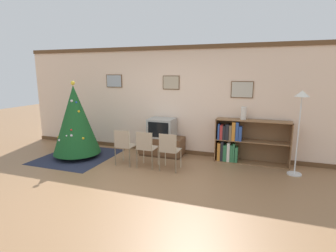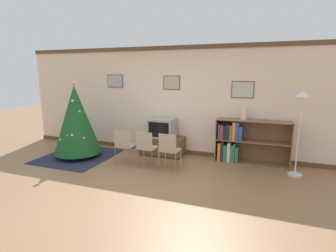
{
  "view_description": "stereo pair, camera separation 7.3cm",
  "coord_description": "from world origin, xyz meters",
  "px_view_note": "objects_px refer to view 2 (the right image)",
  "views": [
    {
      "loc": [
        2.08,
        -3.99,
        2.04
      ],
      "look_at": [
        0.25,
        1.26,
        0.91
      ],
      "focal_mm": 28.0,
      "sensor_mm": 36.0,
      "label": 1
    },
    {
      "loc": [
        2.15,
        -3.96,
        2.04
      ],
      "look_at": [
        0.25,
        1.26,
        0.91
      ],
      "focal_mm": 28.0,
      "sensor_mm": 36.0,
      "label": 2
    }
  ],
  "objects_px": {
    "folding_chair_left": "(124,145)",
    "folding_chair_center": "(146,147)",
    "television": "(162,128)",
    "folding_chair_right": "(169,149)",
    "standing_lamp": "(301,111)",
    "vase": "(244,113)",
    "christmas_tree": "(76,120)",
    "tv_console": "(162,146)",
    "bookshelf": "(239,142)"
  },
  "relations": [
    {
      "from": "television",
      "to": "standing_lamp",
      "type": "xyz_separation_m",
      "value": [
        3.03,
        -0.34,
        0.61
      ]
    },
    {
      "from": "tv_console",
      "to": "television",
      "type": "distance_m",
      "value": 0.47
    },
    {
      "from": "tv_console",
      "to": "vase",
      "type": "height_order",
      "value": "vase"
    },
    {
      "from": "vase",
      "to": "folding_chair_right",
      "type": "bearing_deg",
      "value": -141.58
    },
    {
      "from": "television",
      "to": "vase",
      "type": "distance_m",
      "value": 1.99
    },
    {
      "from": "tv_console",
      "to": "folding_chair_center",
      "type": "xyz_separation_m",
      "value": [
        0.0,
        -0.99,
        0.24
      ]
    },
    {
      "from": "tv_console",
      "to": "bookshelf",
      "type": "bearing_deg",
      "value": 2.88
    },
    {
      "from": "folding_chair_center",
      "to": "vase",
      "type": "relative_size",
      "value": 2.83
    },
    {
      "from": "tv_console",
      "to": "bookshelf",
      "type": "distance_m",
      "value": 1.88
    },
    {
      "from": "standing_lamp",
      "to": "folding_chair_center",
      "type": "bearing_deg",
      "value": -167.95
    },
    {
      "from": "folding_chair_left",
      "to": "standing_lamp",
      "type": "distance_m",
      "value": 3.71
    },
    {
      "from": "folding_chair_right",
      "to": "standing_lamp",
      "type": "bearing_deg",
      "value": 14.52
    },
    {
      "from": "folding_chair_left",
      "to": "standing_lamp",
      "type": "xyz_separation_m",
      "value": [
        3.56,
        0.65,
        0.84
      ]
    },
    {
      "from": "christmas_tree",
      "to": "television",
      "type": "xyz_separation_m",
      "value": [
        1.92,
        0.83,
        -0.23
      ]
    },
    {
      "from": "television",
      "to": "bookshelf",
      "type": "distance_m",
      "value": 1.88
    },
    {
      "from": "bookshelf",
      "to": "standing_lamp",
      "type": "relative_size",
      "value": 0.95
    },
    {
      "from": "folding_chair_right",
      "to": "bookshelf",
      "type": "xyz_separation_m",
      "value": [
        1.33,
        1.08,
        0.01
      ]
    },
    {
      "from": "television",
      "to": "folding_chair_center",
      "type": "relative_size",
      "value": 0.77
    },
    {
      "from": "vase",
      "to": "folding_chair_center",
      "type": "bearing_deg",
      "value": -150.09
    },
    {
      "from": "tv_console",
      "to": "folding_chair_center",
      "type": "bearing_deg",
      "value": -90.0
    },
    {
      "from": "christmas_tree",
      "to": "television",
      "type": "bearing_deg",
      "value": 23.36
    },
    {
      "from": "folding_chair_center",
      "to": "christmas_tree",
      "type": "bearing_deg",
      "value": 175.48
    },
    {
      "from": "christmas_tree",
      "to": "folding_chair_right",
      "type": "bearing_deg",
      "value": -3.55
    },
    {
      "from": "christmas_tree",
      "to": "folding_chair_center",
      "type": "distance_m",
      "value": 1.98
    },
    {
      "from": "tv_console",
      "to": "folding_chair_left",
      "type": "bearing_deg",
      "value": -118.3
    },
    {
      "from": "television",
      "to": "bookshelf",
      "type": "bearing_deg",
      "value": 2.96
    },
    {
      "from": "christmas_tree",
      "to": "standing_lamp",
      "type": "relative_size",
      "value": 1.08
    },
    {
      "from": "christmas_tree",
      "to": "bookshelf",
      "type": "relative_size",
      "value": 1.13
    },
    {
      "from": "folding_chair_left",
      "to": "christmas_tree",
      "type": "bearing_deg",
      "value": 173.77
    },
    {
      "from": "folding_chair_right",
      "to": "bookshelf",
      "type": "relative_size",
      "value": 0.5
    },
    {
      "from": "vase",
      "to": "standing_lamp",
      "type": "distance_m",
      "value": 1.2
    },
    {
      "from": "standing_lamp",
      "to": "folding_chair_left",
      "type": "bearing_deg",
      "value": -169.7
    },
    {
      "from": "bookshelf",
      "to": "christmas_tree",
      "type": "bearing_deg",
      "value": -166.23
    },
    {
      "from": "vase",
      "to": "standing_lamp",
      "type": "relative_size",
      "value": 0.17
    },
    {
      "from": "television",
      "to": "folding_chair_right",
      "type": "distance_m",
      "value": 1.14
    },
    {
      "from": "folding_chair_left",
      "to": "folding_chair_center",
      "type": "relative_size",
      "value": 1.0
    },
    {
      "from": "television",
      "to": "bookshelf",
      "type": "xyz_separation_m",
      "value": [
        1.86,
        0.1,
        -0.22
      ]
    },
    {
      "from": "folding_chair_left",
      "to": "folding_chair_center",
      "type": "bearing_deg",
      "value": 0.0
    },
    {
      "from": "vase",
      "to": "standing_lamp",
      "type": "xyz_separation_m",
      "value": [
        1.09,
        -0.47,
        0.16
      ]
    },
    {
      "from": "christmas_tree",
      "to": "vase",
      "type": "xyz_separation_m",
      "value": [
        3.86,
        0.96,
        0.22
      ]
    },
    {
      "from": "christmas_tree",
      "to": "vase",
      "type": "relative_size",
      "value": 6.4
    },
    {
      "from": "tv_console",
      "to": "folding_chair_right",
      "type": "height_order",
      "value": "folding_chair_right"
    },
    {
      "from": "tv_console",
      "to": "folding_chair_left",
      "type": "distance_m",
      "value": 1.15
    },
    {
      "from": "christmas_tree",
      "to": "standing_lamp",
      "type": "xyz_separation_m",
      "value": [
        4.95,
        0.49,
        0.39
      ]
    },
    {
      "from": "tv_console",
      "to": "standing_lamp",
      "type": "height_order",
      "value": "standing_lamp"
    },
    {
      "from": "folding_chair_center",
      "to": "folding_chair_right",
      "type": "distance_m",
      "value": 0.53
    },
    {
      "from": "tv_console",
      "to": "standing_lamp",
      "type": "bearing_deg",
      "value": -6.41
    },
    {
      "from": "bookshelf",
      "to": "tv_console",
      "type": "bearing_deg",
      "value": -177.12
    },
    {
      "from": "bookshelf",
      "to": "folding_chair_right",
      "type": "bearing_deg",
      "value": -140.94
    },
    {
      "from": "folding_chair_left",
      "to": "vase",
      "type": "distance_m",
      "value": 2.79
    }
  ]
}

